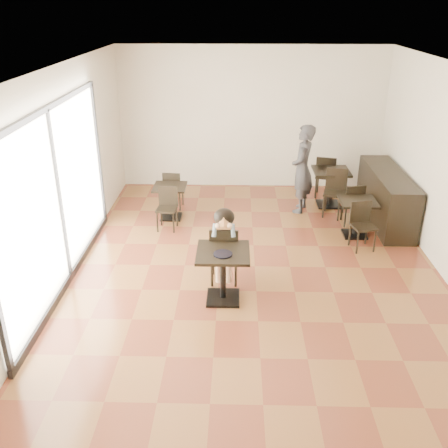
{
  "coord_description": "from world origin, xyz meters",
  "views": [
    {
      "loc": [
        -0.32,
        -7.31,
        4.06
      ],
      "look_at": [
        -0.5,
        -0.51,
        1.0
      ],
      "focal_mm": 40.0,
      "sensor_mm": 36.0,
      "label": 1
    }
  ],
  "objects_px": {
    "child_chair": "(224,253)",
    "chair_back_b": "(335,194)",
    "chair_mid_b": "(363,227)",
    "child": "(224,246)",
    "cafe_table_back": "(330,188)",
    "child_table": "(223,276)",
    "cafe_table_left": "(170,202)",
    "chair_mid_a": "(351,204)",
    "chair_left_b": "(167,209)",
    "cafe_table_mid": "(356,218)",
    "chair_left_a": "(174,189)",
    "adult_patron": "(302,169)",
    "chair_back_a": "(326,176)"
  },
  "relations": [
    {
      "from": "child_chair",
      "to": "chair_back_b",
      "type": "relative_size",
      "value": 1.01
    },
    {
      "from": "chair_mid_b",
      "to": "child_chair",
      "type": "bearing_deg",
      "value": -167.15
    },
    {
      "from": "child",
      "to": "cafe_table_back",
      "type": "distance_m",
      "value": 3.89
    },
    {
      "from": "child_table",
      "to": "cafe_table_left",
      "type": "xyz_separation_m",
      "value": [
        -1.15,
        3.01,
        -0.06
      ]
    },
    {
      "from": "child_table",
      "to": "child",
      "type": "distance_m",
      "value": 0.59
    },
    {
      "from": "chair_mid_a",
      "to": "chair_left_b",
      "type": "bearing_deg",
      "value": -7.27
    },
    {
      "from": "cafe_table_back",
      "to": "chair_mid_a",
      "type": "xyz_separation_m",
      "value": [
        0.25,
        -0.95,
        0.03
      ]
    },
    {
      "from": "cafe_table_mid",
      "to": "chair_left_a",
      "type": "height_order",
      "value": "chair_left_a"
    },
    {
      "from": "adult_patron",
      "to": "cafe_table_mid",
      "type": "bearing_deg",
      "value": 52.34
    },
    {
      "from": "adult_patron",
      "to": "chair_mid_b",
      "type": "xyz_separation_m",
      "value": [
        0.9,
        -1.75,
        -0.49
      ]
    },
    {
      "from": "cafe_table_back",
      "to": "chair_mid_a",
      "type": "distance_m",
      "value": 0.99
    },
    {
      "from": "child",
      "to": "adult_patron",
      "type": "relative_size",
      "value": 0.66
    },
    {
      "from": "child",
      "to": "chair_back_b",
      "type": "relative_size",
      "value": 1.27
    },
    {
      "from": "chair_left_b",
      "to": "chair_mid_b",
      "type": "bearing_deg",
      "value": -6.69
    },
    {
      "from": "child_chair",
      "to": "child",
      "type": "bearing_deg",
      "value": -0.0
    },
    {
      "from": "chair_back_a",
      "to": "cafe_table_back",
      "type": "bearing_deg",
      "value": 105.69
    },
    {
      "from": "child_table",
      "to": "chair_left_a",
      "type": "bearing_deg",
      "value": 107.84
    },
    {
      "from": "child",
      "to": "adult_patron",
      "type": "distance_m",
      "value": 3.31
    },
    {
      "from": "child",
      "to": "cafe_table_back",
      "type": "height_order",
      "value": "child"
    },
    {
      "from": "cafe_table_left",
      "to": "chair_back_a",
      "type": "height_order",
      "value": "chair_back_a"
    },
    {
      "from": "child_table",
      "to": "chair_back_a",
      "type": "bearing_deg",
      "value": 63.33
    },
    {
      "from": "child_table",
      "to": "cafe_table_left",
      "type": "distance_m",
      "value": 3.22
    },
    {
      "from": "cafe_table_left",
      "to": "chair_left_a",
      "type": "distance_m",
      "value": 0.55
    },
    {
      "from": "chair_mid_b",
      "to": "child",
      "type": "bearing_deg",
      "value": -167.15
    },
    {
      "from": "child",
      "to": "chair_back_a",
      "type": "distance_m",
      "value": 4.36
    },
    {
      "from": "adult_patron",
      "to": "cafe_table_left",
      "type": "height_order",
      "value": "adult_patron"
    },
    {
      "from": "child_chair",
      "to": "cafe_table_mid",
      "type": "xyz_separation_m",
      "value": [
        2.42,
        1.72,
        -0.13
      ]
    },
    {
      "from": "chair_left_a",
      "to": "chair_left_b",
      "type": "bearing_deg",
      "value": 95.06
    },
    {
      "from": "cafe_table_back",
      "to": "chair_left_a",
      "type": "distance_m",
      "value": 3.33
    },
    {
      "from": "child_table",
      "to": "chair_mid_b",
      "type": "xyz_separation_m",
      "value": [
        2.42,
        1.72,
        0.02
      ]
    },
    {
      "from": "cafe_table_mid",
      "to": "cafe_table_back",
      "type": "distance_m",
      "value": 1.52
    },
    {
      "from": "chair_left_a",
      "to": "chair_back_a",
      "type": "xyz_separation_m",
      "value": [
        3.32,
        0.76,
        0.07
      ]
    },
    {
      "from": "chair_back_a",
      "to": "chair_mid_a",
      "type": "bearing_deg",
      "value": 114.96
    },
    {
      "from": "cafe_table_left",
      "to": "cafe_table_back",
      "type": "height_order",
      "value": "cafe_table_back"
    },
    {
      "from": "child_table",
      "to": "cafe_table_mid",
      "type": "height_order",
      "value": "child_table"
    },
    {
      "from": "chair_mid_b",
      "to": "cafe_table_back",
      "type": "bearing_deg",
      "value": 83.8
    },
    {
      "from": "cafe_table_back",
      "to": "chair_mid_b",
      "type": "bearing_deg",
      "value": -83.19
    },
    {
      "from": "cafe_table_left",
      "to": "chair_mid_a",
      "type": "distance_m",
      "value": 3.57
    },
    {
      "from": "child",
      "to": "cafe_table_left",
      "type": "bearing_deg",
      "value": 114.96
    },
    {
      "from": "cafe_table_mid",
      "to": "cafe_table_back",
      "type": "bearing_deg",
      "value": 99.27
    },
    {
      "from": "chair_mid_a",
      "to": "chair_mid_b",
      "type": "xyz_separation_m",
      "value": [
        0.0,
        -1.1,
        0.0
      ]
    },
    {
      "from": "child_chair",
      "to": "chair_left_a",
      "type": "distance_m",
      "value": 3.22
    },
    {
      "from": "chair_left_a",
      "to": "cafe_table_mid",
      "type": "bearing_deg",
      "value": 165.15
    },
    {
      "from": "chair_mid_b",
      "to": "child_table",
      "type": "bearing_deg",
      "value": -157.55
    },
    {
      "from": "child_table",
      "to": "child_chair",
      "type": "height_order",
      "value": "child_chair"
    },
    {
      "from": "chair_back_b",
      "to": "child",
      "type": "bearing_deg",
      "value": -113.39
    },
    {
      "from": "adult_patron",
      "to": "chair_left_b",
      "type": "bearing_deg",
      "value": -53.54
    },
    {
      "from": "cafe_table_mid",
      "to": "child",
      "type": "bearing_deg",
      "value": -144.55
    },
    {
      "from": "child",
      "to": "chair_left_b",
      "type": "xyz_separation_m",
      "value": [
        -1.15,
        1.91,
        -0.19
      ]
    },
    {
      "from": "chair_left_b",
      "to": "chair_back_a",
      "type": "relative_size",
      "value": 0.86
    }
  ]
}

